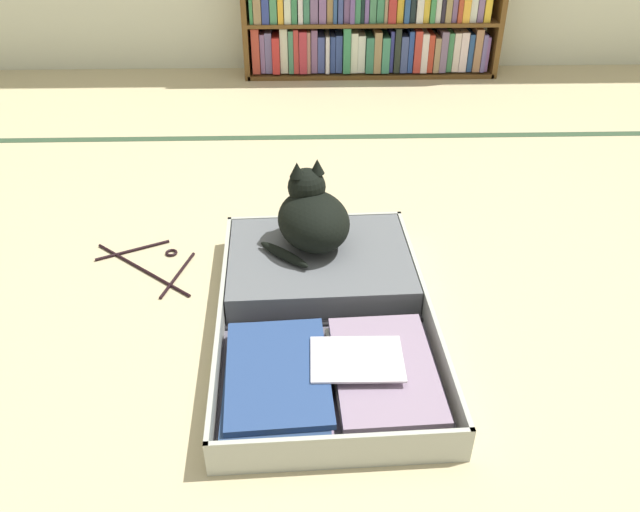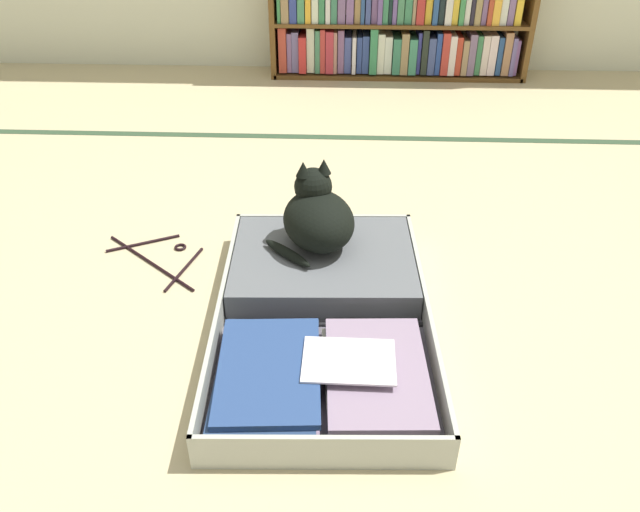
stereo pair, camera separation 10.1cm
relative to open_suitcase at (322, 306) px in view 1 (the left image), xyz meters
name	(u,v)px [view 1 (the left image)]	position (x,y,z in m)	size (l,w,h in m)	color
ground_plane	(373,321)	(0.15, -0.02, -0.05)	(10.00, 10.00, 0.00)	#C7B689
tatami_border	(345,137)	(0.15, 1.32, -0.04)	(4.80, 0.05, 0.00)	#314A31
open_suitcase	(322,306)	(0.00, 0.00, 0.00)	(0.63, 0.98, 0.10)	#B2B6A8
black_cat	(311,216)	(-0.03, 0.25, 0.15)	(0.32, 0.32, 0.27)	black
clothes_hanger	(152,264)	(-0.55, 0.29, -0.04)	(0.36, 0.33, 0.01)	black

